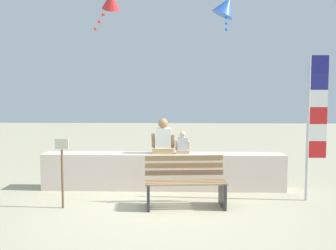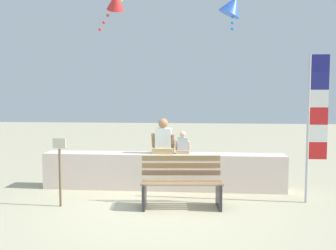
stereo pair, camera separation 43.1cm
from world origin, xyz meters
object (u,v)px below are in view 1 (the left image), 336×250
at_px(flag_banner, 314,116).
at_px(sign_post, 62,167).
at_px(kite_blue, 226,6).
at_px(kite_red, 111,1).
at_px(person_adult, 163,140).
at_px(person_child, 183,145).
at_px(park_bench, 185,184).

relative_size(flag_banner, sign_post, 2.21).
xyz_separation_m(flag_banner, kite_blue, (-1.18, 4.00, 2.91)).
bearing_deg(kite_red, person_adult, -52.32).
distance_m(person_adult, person_child, 0.43).
height_order(person_adult, kite_red, kite_red).
bearing_deg(sign_post, flag_banner, 7.86).
height_order(person_adult, kite_blue, kite_blue).
distance_m(kite_red, sign_post, 4.86).
height_order(person_adult, sign_post, person_adult).
xyz_separation_m(person_child, sign_post, (-2.11, -1.42, -0.21)).
xyz_separation_m(person_adult, kite_blue, (1.66, 3.20, 3.46)).
bearing_deg(person_adult, person_child, 0.05).
distance_m(kite_blue, sign_post, 6.85).
relative_size(park_bench, kite_red, 1.40).
xyz_separation_m(person_adult, kite_red, (-1.40, 1.81, 3.30)).
height_order(park_bench, flag_banner, flag_banner).
xyz_separation_m(person_adult, person_child, (0.41, 0.00, -0.10)).
bearing_deg(flag_banner, kite_red, 148.44).
distance_m(park_bench, flag_banner, 2.71).
distance_m(person_adult, flag_banner, 3.00).
xyz_separation_m(park_bench, person_child, (-0.04, 1.24, 0.54)).
bearing_deg(sign_post, kite_blue, 54.01).
xyz_separation_m(kite_red, sign_post, (-0.30, -3.23, -3.61)).
bearing_deg(person_adult, flag_banner, -15.64).
xyz_separation_m(person_child, kite_blue, (1.25, 3.20, 3.56)).
height_order(park_bench, sign_post, sign_post).
bearing_deg(person_adult, park_bench, -69.95).
height_order(park_bench, kite_red, kite_red).
distance_m(flag_banner, kite_blue, 5.09).
height_order(flag_banner, kite_blue, kite_blue).
relative_size(person_child, sign_post, 0.39).
bearing_deg(flag_banner, kite_blue, 106.45).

